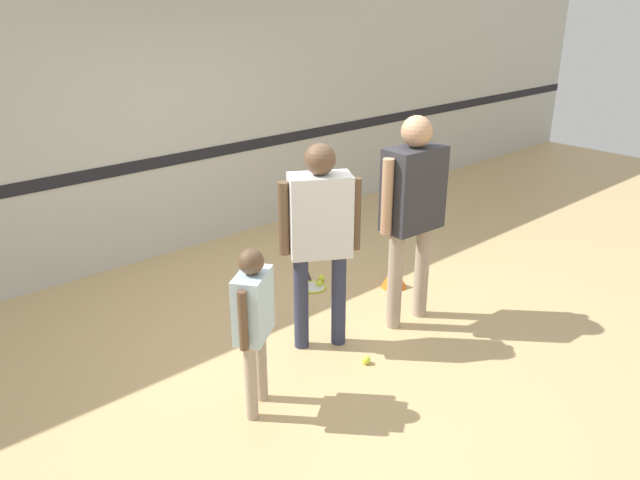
{
  "coord_description": "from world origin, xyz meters",
  "views": [
    {
      "loc": [
        -3.11,
        -3.38,
        2.68
      ],
      "look_at": [
        -0.17,
        -0.1,
        0.91
      ],
      "focal_mm": 35.0,
      "sensor_mm": 36.0,
      "label": 1
    }
  ],
  "objects_px": {
    "person_student_right": "(413,200)",
    "training_cone": "(394,277)",
    "tennis_ball_stray_left": "(322,278)",
    "person_instructor": "(320,226)",
    "tennis_ball_near_instructor": "(366,360)",
    "tennis_ball_by_spare_racket": "(319,283)",
    "person_student_left": "(253,314)",
    "racket_spare_on_floor": "(313,286)"
  },
  "relations": [
    {
      "from": "person_student_right",
      "to": "training_cone",
      "type": "distance_m",
      "value": 1.2
    },
    {
      "from": "tennis_ball_stray_left",
      "to": "person_instructor",
      "type": "bearing_deg",
      "value": -132.73
    },
    {
      "from": "person_instructor",
      "to": "tennis_ball_near_instructor",
      "type": "bearing_deg",
      "value": -50.33
    },
    {
      "from": "tennis_ball_by_spare_racket",
      "to": "training_cone",
      "type": "bearing_deg",
      "value": -42.31
    },
    {
      "from": "training_cone",
      "to": "tennis_ball_stray_left",
      "type": "bearing_deg",
      "value": 128.0
    },
    {
      "from": "person_student_left",
      "to": "tennis_ball_by_spare_racket",
      "type": "bearing_deg",
      "value": 0.2
    },
    {
      "from": "person_student_left",
      "to": "tennis_ball_by_spare_racket",
      "type": "distance_m",
      "value": 2.07
    },
    {
      "from": "person_instructor",
      "to": "training_cone",
      "type": "height_order",
      "value": "person_instructor"
    },
    {
      "from": "person_student_left",
      "to": "racket_spare_on_floor",
      "type": "distance_m",
      "value": 2.05
    },
    {
      "from": "racket_spare_on_floor",
      "to": "person_student_left",
      "type": "bearing_deg",
      "value": 158.5
    },
    {
      "from": "person_instructor",
      "to": "person_student_left",
      "type": "height_order",
      "value": "person_instructor"
    },
    {
      "from": "tennis_ball_by_spare_racket",
      "to": "training_cone",
      "type": "height_order",
      "value": "training_cone"
    },
    {
      "from": "person_instructor",
      "to": "person_student_right",
      "type": "bearing_deg",
      "value": 17.04
    },
    {
      "from": "tennis_ball_by_spare_racket",
      "to": "training_cone",
      "type": "distance_m",
      "value": 0.73
    },
    {
      "from": "person_student_right",
      "to": "tennis_ball_by_spare_racket",
      "type": "bearing_deg",
      "value": -79.7
    },
    {
      "from": "racket_spare_on_floor",
      "to": "person_student_right",
      "type": "bearing_deg",
      "value": -138.97
    },
    {
      "from": "person_instructor",
      "to": "racket_spare_on_floor",
      "type": "bearing_deg",
      "value": 83.11
    },
    {
      "from": "tennis_ball_near_instructor",
      "to": "tennis_ball_stray_left",
      "type": "xyz_separation_m",
      "value": [
        0.73,
        1.32,
        0.0
      ]
    },
    {
      "from": "person_student_right",
      "to": "tennis_ball_by_spare_racket",
      "type": "relative_size",
      "value": 27.09
    },
    {
      "from": "person_student_right",
      "to": "tennis_ball_stray_left",
      "type": "xyz_separation_m",
      "value": [
        -0.03,
        1.07,
        -1.07
      ]
    },
    {
      "from": "racket_spare_on_floor",
      "to": "training_cone",
      "type": "distance_m",
      "value": 0.79
    },
    {
      "from": "person_instructor",
      "to": "tennis_ball_near_instructor",
      "type": "distance_m",
      "value": 1.1
    },
    {
      "from": "tennis_ball_by_spare_racket",
      "to": "tennis_ball_stray_left",
      "type": "relative_size",
      "value": 1.0
    },
    {
      "from": "racket_spare_on_floor",
      "to": "tennis_ball_stray_left",
      "type": "bearing_deg",
      "value": -44.27
    },
    {
      "from": "person_student_right",
      "to": "racket_spare_on_floor",
      "type": "bearing_deg",
      "value": -76.95
    },
    {
      "from": "training_cone",
      "to": "tennis_ball_near_instructor",
      "type": "bearing_deg",
      "value": -146.96
    },
    {
      "from": "tennis_ball_near_instructor",
      "to": "training_cone",
      "type": "distance_m",
      "value": 1.4
    },
    {
      "from": "tennis_ball_near_instructor",
      "to": "training_cone",
      "type": "bearing_deg",
      "value": 33.04
    },
    {
      "from": "person_student_left",
      "to": "tennis_ball_near_instructor",
      "type": "height_order",
      "value": "person_student_left"
    },
    {
      "from": "person_student_right",
      "to": "racket_spare_on_floor",
      "type": "xyz_separation_m",
      "value": [
        -0.18,
        1.03,
        -1.1
      ]
    },
    {
      "from": "racket_spare_on_floor",
      "to": "tennis_ball_by_spare_racket",
      "type": "distance_m",
      "value": 0.07
    },
    {
      "from": "person_instructor",
      "to": "training_cone",
      "type": "xyz_separation_m",
      "value": [
        1.24,
        0.31,
        -0.92
      ]
    },
    {
      "from": "tennis_ball_near_instructor",
      "to": "tennis_ball_by_spare_racket",
      "type": "relative_size",
      "value": 1.0
    },
    {
      "from": "person_student_right",
      "to": "racket_spare_on_floor",
      "type": "height_order",
      "value": "person_student_right"
    },
    {
      "from": "racket_spare_on_floor",
      "to": "training_cone",
      "type": "height_order",
      "value": "training_cone"
    },
    {
      "from": "tennis_ball_stray_left",
      "to": "person_student_left",
      "type": "bearing_deg",
      "value": -144.46
    },
    {
      "from": "training_cone",
      "to": "racket_spare_on_floor",
      "type": "bearing_deg",
      "value": 138.59
    },
    {
      "from": "person_student_left",
      "to": "tennis_ball_stray_left",
      "type": "distance_m",
      "value": 2.18
    },
    {
      "from": "person_student_right",
      "to": "tennis_ball_by_spare_racket",
      "type": "xyz_separation_m",
      "value": [
        -0.12,
        1.0,
        -1.07
      ]
    },
    {
      "from": "tennis_ball_by_spare_racket",
      "to": "tennis_ball_stray_left",
      "type": "height_order",
      "value": "same"
    },
    {
      "from": "person_instructor",
      "to": "racket_spare_on_floor",
      "type": "relative_size",
      "value": 3.57
    },
    {
      "from": "person_instructor",
      "to": "training_cone",
      "type": "distance_m",
      "value": 1.57
    }
  ]
}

